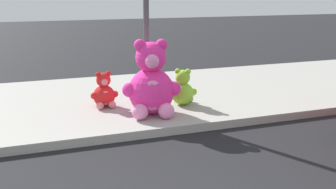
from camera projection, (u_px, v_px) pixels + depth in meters
The scene contains 6 objects.
sidewalk at pixel (91, 103), 8.30m from camera, with size 28.00×4.40×0.15m, color #9E9B93.
sign_pole at pixel (146, 18), 7.45m from camera, with size 0.56×0.11×3.20m.
plush_pink_large at pixel (151, 85), 7.17m from camera, with size 1.04×0.96×1.38m.
plush_brown at pixel (161, 86), 8.57m from camera, with size 0.35×0.37×0.51m.
plush_red at pixel (104, 93), 7.69m from camera, with size 0.54×0.47×0.70m.
plush_lime at pixel (183, 90), 7.86m from camera, with size 0.51×0.52×0.73m.
Camera 1 is at (-1.16, -2.86, 2.36)m, focal length 42.47 mm.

